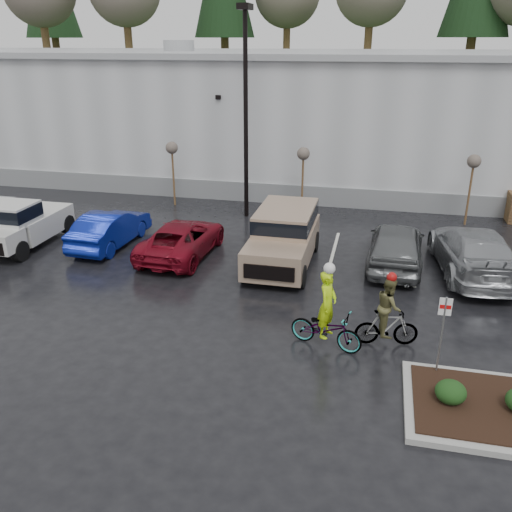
% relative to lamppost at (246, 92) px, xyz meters
% --- Properties ---
extents(ground, '(120.00, 120.00, 0.00)m').
position_rel_lamppost_xyz_m(ground, '(4.00, -12.00, -5.69)').
color(ground, black).
rests_on(ground, ground).
extents(warehouse, '(60.50, 15.50, 7.20)m').
position_rel_lamppost_xyz_m(warehouse, '(4.00, 9.99, -2.04)').
color(warehouse, '#ADB0B2').
rests_on(warehouse, ground).
extents(wooded_ridge, '(80.00, 25.00, 6.00)m').
position_rel_lamppost_xyz_m(wooded_ridge, '(4.00, 33.00, -2.69)').
color(wooded_ridge, '#25401A').
rests_on(wooded_ridge, ground).
extents(lamppost, '(0.50, 1.00, 9.22)m').
position_rel_lamppost_xyz_m(lamppost, '(0.00, 0.00, 0.00)').
color(lamppost, black).
rests_on(lamppost, ground).
extents(sapling_west, '(0.60, 0.60, 3.20)m').
position_rel_lamppost_xyz_m(sapling_west, '(-4.00, 1.00, -2.96)').
color(sapling_west, '#512F20').
rests_on(sapling_west, ground).
extents(sapling_mid, '(0.60, 0.60, 3.20)m').
position_rel_lamppost_xyz_m(sapling_mid, '(2.50, 1.00, -2.96)').
color(sapling_mid, '#512F20').
rests_on(sapling_mid, ground).
extents(sapling_east, '(0.60, 0.60, 3.20)m').
position_rel_lamppost_xyz_m(sapling_east, '(10.00, 1.00, -2.96)').
color(sapling_east, '#512F20').
rests_on(sapling_east, ground).
extents(shrub_a, '(0.70, 0.70, 0.52)m').
position_rel_lamppost_xyz_m(shrub_a, '(8.00, -13.00, -5.27)').
color(shrub_a, '#143512').
rests_on(shrub_a, curb_island).
extents(fire_lane_sign, '(0.30, 0.05, 2.20)m').
position_rel_lamppost_xyz_m(fire_lane_sign, '(7.80, -11.80, -4.28)').
color(fire_lane_sign, gray).
rests_on(fire_lane_sign, ground).
extents(pickup_white, '(2.10, 5.20, 1.96)m').
position_rel_lamppost_xyz_m(pickup_white, '(-7.88, -5.62, -4.71)').
color(pickup_white, silver).
rests_on(pickup_white, ground).
extents(car_blue, '(1.73, 4.46, 1.45)m').
position_rel_lamppost_xyz_m(car_blue, '(-4.42, -5.08, -4.96)').
color(car_blue, '#0D1E92').
rests_on(car_blue, ground).
extents(car_red, '(2.41, 4.94, 1.35)m').
position_rel_lamppost_xyz_m(car_red, '(-1.20, -5.47, -5.01)').
color(car_red, maroon).
rests_on(car_red, ground).
extents(suv_tan, '(2.20, 5.10, 2.06)m').
position_rel_lamppost_xyz_m(suv_tan, '(2.77, -5.57, -4.66)').
color(suv_tan, gray).
rests_on(suv_tan, ground).
extents(car_grey, '(2.17, 4.92, 1.65)m').
position_rel_lamppost_xyz_m(car_grey, '(6.83, -4.67, -4.86)').
color(car_grey, slate).
rests_on(car_grey, ground).
extents(car_far_silver, '(2.93, 5.99, 1.68)m').
position_rel_lamppost_xyz_m(car_far_silver, '(9.50, -4.73, -4.85)').
color(car_far_silver, '#9DA0A5').
rests_on(car_far_silver, ground).
extents(cyclist_hivis, '(2.16, 1.24, 2.48)m').
position_rel_lamppost_xyz_m(cyclist_hivis, '(4.96, -10.99, -4.92)').
color(cyclist_hivis, '#3F3F44').
rests_on(cyclist_hivis, ground).
extents(cyclist_olive, '(1.72, 0.86, 2.16)m').
position_rel_lamppost_xyz_m(cyclist_olive, '(6.56, -10.50, -4.89)').
color(cyclist_olive, '#3F3F44').
rests_on(cyclist_olive, ground).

